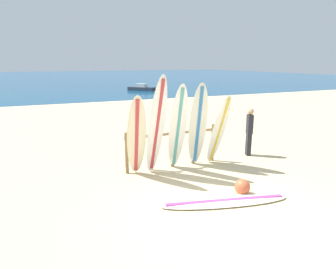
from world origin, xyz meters
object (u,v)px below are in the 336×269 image
(beach_ball, at_px, (242,187))
(surfboard_leaning_center_right, at_px, (219,130))
(small_boat_offshore, at_px, (141,88))
(surfboard_rack, at_px, (172,144))
(surfboard_lying_on_sand, at_px, (225,201))
(surfboard_leaning_far_left, at_px, (136,137))
(surfboard_leaning_center, at_px, (198,125))
(beachgoer_standing, at_px, (249,130))
(surfboard_leaning_center_left, at_px, (178,128))
(surfboard_leaning_left, at_px, (157,126))

(beach_ball, bearing_deg, surfboard_leaning_center_right, 73.79)
(surfboard_leaning_center_right, height_order, small_boat_offshore, surfboard_leaning_center_right)
(surfboard_rack, xyz_separation_m, surfboard_lying_on_sand, (0.09, -2.51, -0.64))
(surfboard_rack, xyz_separation_m, surfboard_leaning_center_right, (1.23, -0.44, 0.36))
(surfboard_leaning_far_left, xyz_separation_m, surfboard_leaning_center, (1.82, 0.15, 0.11))
(surfboard_leaning_center, bearing_deg, surfboard_lying_on_sand, -104.04)
(surfboard_leaning_center, xyz_separation_m, beach_ball, (0.04, -2.01, -1.02))
(surfboard_lying_on_sand, bearing_deg, surfboard_leaning_far_left, 121.43)
(surfboard_rack, height_order, beach_ball, surfboard_rack)
(surfboard_leaning_far_left, height_order, beachgoer_standing, surfboard_leaning_far_left)
(surfboard_rack, bearing_deg, surfboard_leaning_center_right, -19.82)
(surfboard_leaning_center_left, height_order, small_boat_offshore, surfboard_leaning_center_left)
(surfboard_rack, relative_size, surfboard_leaning_center_right, 1.32)
(surfboard_leaning_far_left, bearing_deg, beach_ball, -44.90)
(surfboard_leaning_center, distance_m, beach_ball, 2.26)
(small_boat_offshore, bearing_deg, surfboard_leaning_center, -104.84)
(surfboard_lying_on_sand, bearing_deg, beach_ball, 19.80)
(surfboard_leaning_far_left, bearing_deg, surfboard_lying_on_sand, -58.57)
(beachgoer_standing, bearing_deg, surfboard_leaning_far_left, -173.28)
(surfboard_rack, bearing_deg, surfboard_leaning_left, -145.10)
(surfboard_leaning_left, height_order, small_boat_offshore, surfboard_leaning_left)
(surfboard_leaning_left, relative_size, beachgoer_standing, 1.74)
(surfboard_rack, distance_m, surfboard_leaning_left, 1.02)
(surfboard_leaning_far_left, height_order, surfboard_lying_on_sand, surfboard_leaning_far_left)
(surfboard_rack, height_order, surfboard_leaning_left, surfboard_leaning_left)
(surfboard_leaning_center_left, bearing_deg, surfboard_leaning_left, -176.39)
(surfboard_leaning_far_left, xyz_separation_m, surfboard_leaning_left, (0.53, -0.01, 0.22))
(surfboard_leaning_far_left, distance_m, surfboard_leaning_center_right, 2.40)
(surfboard_leaning_far_left, relative_size, beachgoer_standing, 1.44)
(surfboard_rack, xyz_separation_m, beach_ball, (0.69, -2.30, -0.50))
(surfboard_rack, relative_size, surfboard_leaning_center_left, 1.14)
(surfboard_leaning_far_left, bearing_deg, small_boat_offshore, 71.09)
(surfboard_leaning_far_left, xyz_separation_m, surfboard_leaning_center_left, (1.15, 0.03, 0.11))
(surfboard_leaning_far_left, bearing_deg, surfboard_leaning_left, -0.94)
(surfboard_leaning_left, bearing_deg, beach_ball, -54.26)
(small_boat_offshore, height_order, beach_ball, small_boat_offshore)
(surfboard_leaning_far_left, distance_m, surfboard_leaning_left, 0.58)
(surfboard_leaning_left, relative_size, surfboard_leaning_center, 1.10)
(surfboard_leaning_left, bearing_deg, surfboard_lying_on_sand, -70.44)
(surfboard_leaning_left, xyz_separation_m, small_boat_offshore, (7.33, 22.95, -1.06))
(surfboard_leaning_center_left, height_order, surfboard_lying_on_sand, surfboard_leaning_center_left)
(surfboard_leaning_left, relative_size, beach_ball, 7.50)
(beachgoer_standing, distance_m, beach_ball, 3.11)
(surfboard_leaning_far_left, height_order, surfboard_leaning_center_right, surfboard_leaning_far_left)
(surfboard_rack, xyz_separation_m, small_boat_offshore, (6.68, 22.50, -0.42))
(surfboard_leaning_left, xyz_separation_m, beachgoer_standing, (3.30, 0.46, -0.48))
(surfboard_leaning_left, relative_size, small_boat_offshore, 0.99)
(surfboard_leaning_center, distance_m, beachgoer_standing, 2.07)
(surfboard_lying_on_sand, xyz_separation_m, beachgoer_standing, (2.57, 2.52, 0.80))
(small_boat_offshore, bearing_deg, surfboard_leaning_far_left, -108.91)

